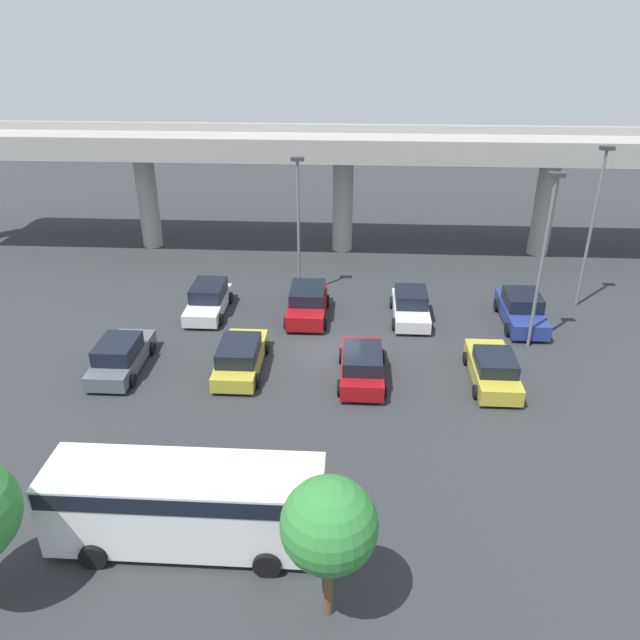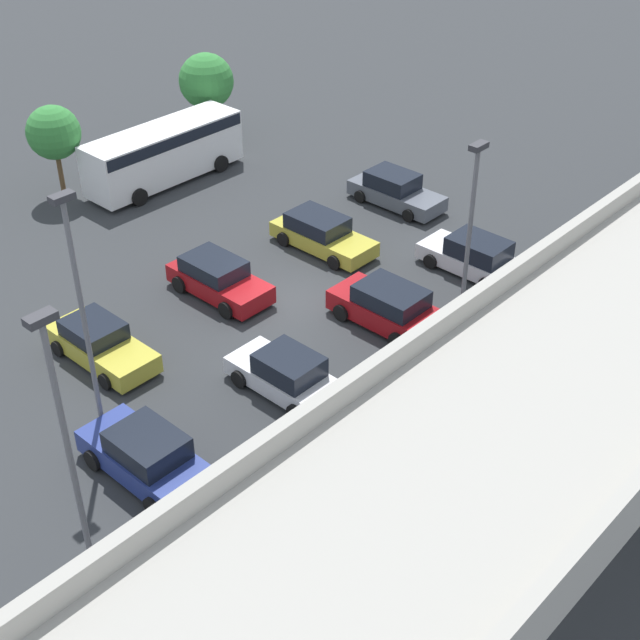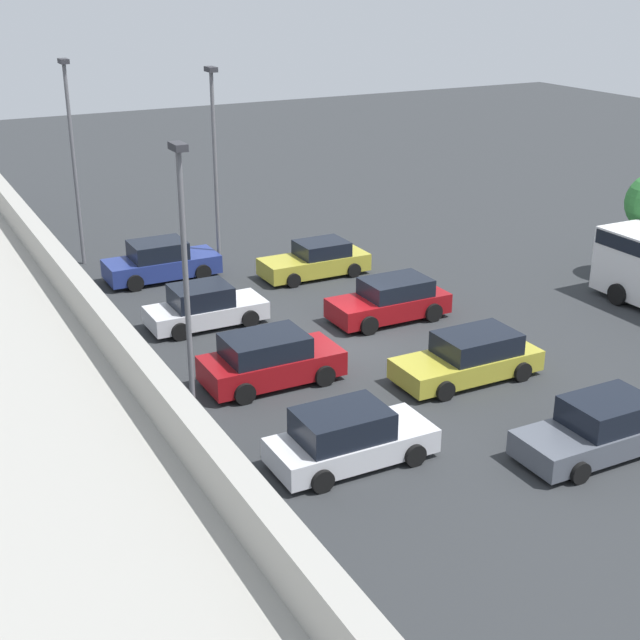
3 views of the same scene
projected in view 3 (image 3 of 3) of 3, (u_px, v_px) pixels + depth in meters
The scene contains 12 objects.
ground_plane at pixel (355, 343), 31.33m from camera, with size 114.15×114.15×0.00m, color #2D3033.
parked_car_0 at pixel (601, 429), 23.97m from camera, with size 2.08×4.70×1.57m.
parked_car_1 at pixel (349, 438), 23.47m from camera, with size 2.09×4.45×1.59m.
parked_car_2 at pixel (470, 358), 28.37m from camera, with size 2.14×4.80×1.51m.
parked_car_3 at pixel (270, 360), 28.03m from camera, with size 2.22×4.40×1.65m.
parked_car_4 at pixel (390, 300), 33.16m from camera, with size 2.12×4.48×1.55m.
parked_car_5 at pixel (205, 307), 32.59m from camera, with size 2.07×4.33×1.56m.
parked_car_6 at pixel (316, 260), 37.91m from camera, with size 2.06×4.61×1.48m.
parked_car_7 at pixel (161, 262), 37.44m from camera, with size 2.16×4.72×1.67m.
lamp_post_near_aisle at pixel (73, 149), 37.82m from camera, with size 0.70×0.35×8.82m.
lamp_post_mid_lot at pixel (185, 261), 24.82m from camera, with size 0.70×0.35×7.96m.
lamp_post_by_overpass at pixel (215, 157), 36.84m from camera, with size 0.70×0.35×8.61m.
Camera 3 is at (-25.01, 14.41, 12.28)m, focal length 50.00 mm.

